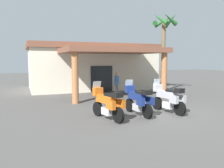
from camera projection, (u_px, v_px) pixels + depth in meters
ground_plane at (159, 113)px, 11.52m from camera, size 80.00×80.00×0.00m
motel_building at (92, 66)px, 21.38m from camera, size 11.33×11.05×3.96m
motorcycle_orange at (108, 104)px, 10.18m from camera, size 0.95×2.18×1.61m
motorcycle_blue at (138, 100)px, 11.00m from camera, size 0.73×2.21×1.61m
motorcycle_silver at (168, 99)px, 11.52m from camera, size 0.81×2.21×1.61m
pedestrian at (117, 82)px, 16.30m from camera, size 0.32×0.50×1.76m
palm_tree_near_portico at (163, 34)px, 18.52m from camera, size 2.12×2.10×6.27m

